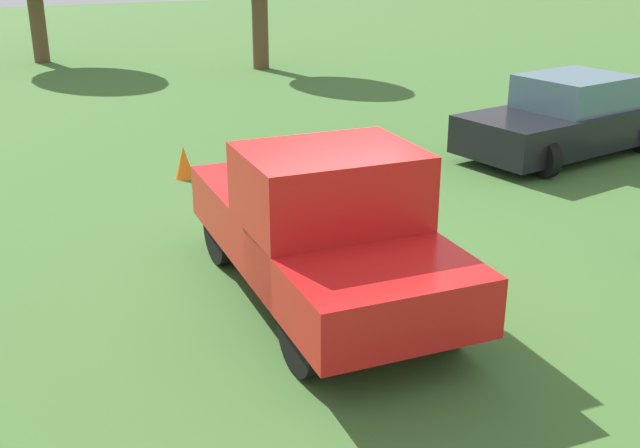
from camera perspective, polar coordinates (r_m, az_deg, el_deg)
ground_plane at (r=9.27m, az=2.07°, el=-4.40°), size 80.00×80.00×0.00m
pickup_truck at (r=8.46m, az=0.29°, el=0.01°), size 4.52×2.01×1.82m
sedan_near at (r=15.19m, az=17.66°, el=7.35°), size 2.62×4.46×1.47m
traffic_cone at (r=13.34m, az=-9.96°, el=4.48°), size 0.32×0.32×0.55m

